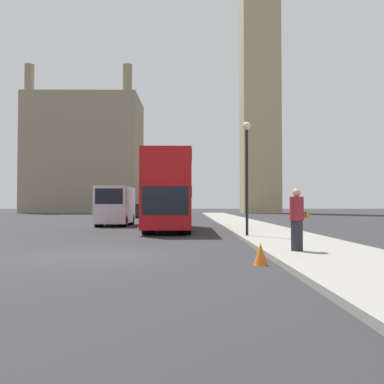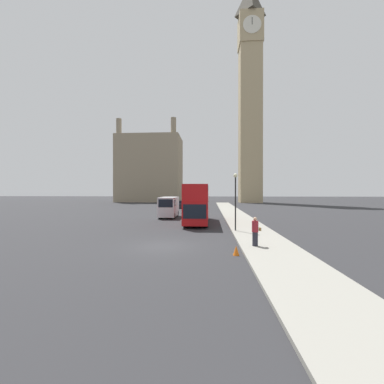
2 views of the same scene
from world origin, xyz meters
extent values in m
plane|color=#28282B|center=(0.00, 0.00, 0.00)|extent=(300.00, 300.00, 0.00)
cube|color=gray|center=(6.82, 0.00, 0.07)|extent=(3.64, 120.00, 0.15)
cube|color=tan|center=(15.63, 64.06, 24.13)|extent=(6.58, 6.58, 48.26)
cube|color=gray|center=(-17.04, 69.32, 10.93)|extent=(20.67, 13.96, 21.86)
cylinder|color=gray|center=(-25.83, 63.39, 24.26)|extent=(1.68, 1.68, 4.81)
cylinder|color=gray|center=(-8.26, 63.39, 24.26)|extent=(1.68, 1.68, 4.81)
cube|color=#B71114|center=(1.67, 12.38, 1.42)|extent=(2.48, 10.12, 2.26)
cube|color=#B71114|center=(1.67, 12.38, 3.42)|extent=(2.48, 9.92, 1.75)
cube|color=black|center=(1.67, 12.38, 2.12)|extent=(2.52, 9.71, 0.55)
cube|color=black|center=(1.67, 12.38, 3.92)|extent=(2.52, 9.51, 0.55)
cube|color=black|center=(1.67, 7.30, 1.69)|extent=(2.18, 0.03, 1.35)
cylinder|color=black|center=(0.78, 8.83, 0.53)|extent=(0.69, 1.06, 1.06)
cylinder|color=black|center=(2.56, 8.83, 0.53)|extent=(0.69, 1.06, 1.06)
cylinder|color=black|center=(0.78, 15.92, 0.53)|extent=(0.69, 1.06, 1.06)
cylinder|color=black|center=(2.56, 15.92, 0.53)|extent=(0.69, 1.06, 1.06)
cube|color=silver|center=(-2.47, 17.98, 1.50)|extent=(2.14, 5.27, 2.56)
cube|color=black|center=(-2.47, 15.33, 2.06)|extent=(1.82, 0.02, 1.02)
cube|color=black|center=(-2.47, 16.27, 2.06)|extent=(2.17, 0.95, 0.82)
cylinder|color=black|center=(-3.27, 16.19, 0.39)|extent=(0.54, 0.79, 0.79)
cylinder|color=black|center=(-1.67, 16.19, 0.39)|extent=(0.54, 0.79, 0.79)
cylinder|color=black|center=(-3.27, 19.78, 0.39)|extent=(0.54, 0.79, 0.79)
cylinder|color=black|center=(-1.67, 19.78, 0.39)|extent=(0.54, 0.79, 0.79)
cylinder|color=#23232D|center=(5.95, -0.22, 0.59)|extent=(0.34, 0.34, 0.88)
cylinder|color=maroon|center=(5.95, -0.22, 1.38)|extent=(0.40, 0.40, 0.70)
sphere|color=tan|center=(5.95, -0.22, 1.85)|extent=(0.24, 0.24, 0.24)
cube|color=olive|center=(6.25, -0.22, 1.21)|extent=(0.12, 0.24, 0.20)
cylinder|color=black|center=(5.34, 6.03, 2.47)|extent=(0.12, 0.12, 4.65)
sphere|color=beige|center=(5.34, 6.03, 4.98)|extent=(0.36, 0.36, 0.36)
cube|color=black|center=(-2.67, 36.64, 0.58)|extent=(1.75, 4.32, 0.83)
cube|color=black|center=(-2.67, 36.75, 1.30)|extent=(1.57, 2.08, 0.61)
cylinder|color=black|center=(-3.35, 35.26, 0.33)|extent=(0.38, 0.67, 0.67)
cylinder|color=black|center=(-1.99, 35.26, 0.33)|extent=(0.38, 0.67, 0.67)
cylinder|color=black|center=(-3.35, 38.03, 0.33)|extent=(0.38, 0.67, 0.67)
cylinder|color=black|center=(-1.99, 38.03, 0.33)|extent=(0.38, 0.67, 0.67)
cone|color=orange|center=(4.56, -2.11, 0.28)|extent=(0.36, 0.36, 0.55)
camera|label=1|loc=(2.78, -12.72, 1.50)|focal=40.00mm
camera|label=2|loc=(3.06, -16.65, 3.63)|focal=24.00mm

